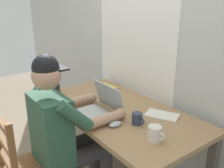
% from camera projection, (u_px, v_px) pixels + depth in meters
% --- Properties ---
extents(back_wall, '(6.00, 0.08, 2.60)m').
position_uv_depth(back_wall, '(161.00, 34.00, 2.10)').
color(back_wall, beige).
rests_on(back_wall, ground).
extents(desk, '(1.44, 0.75, 0.74)m').
position_uv_depth(desk, '(118.00, 120.00, 2.05)').
color(desk, '#9E7A51').
rests_on(desk, ground).
extents(seated_person, '(0.50, 0.60, 1.25)m').
position_uv_depth(seated_person, '(65.00, 129.00, 1.81)').
color(seated_person, '#2D5642').
rests_on(seated_person, ground).
extents(laptop, '(0.33, 0.30, 0.23)m').
position_uv_depth(laptop, '(100.00, 108.00, 1.92)').
color(laptop, '#ADAFB2').
rests_on(laptop, desk).
extents(computer_mouse, '(0.06, 0.10, 0.03)m').
position_uv_depth(computer_mouse, '(115.00, 124.00, 1.75)').
color(computer_mouse, '#ADAFB2').
rests_on(computer_mouse, desk).
extents(coffee_mug_white, '(0.12, 0.08, 0.10)m').
position_uv_depth(coffee_mug_white, '(155.00, 134.00, 1.57)').
color(coffee_mug_white, silver).
rests_on(coffee_mug_white, desk).
extents(coffee_mug_dark, '(0.12, 0.08, 0.09)m').
position_uv_depth(coffee_mug_dark, '(56.00, 90.00, 2.31)').
color(coffee_mug_dark, black).
rests_on(coffee_mug_dark, desk).
extents(coffee_mug_spare, '(0.11, 0.07, 0.09)m').
position_uv_depth(coffee_mug_spare, '(137.00, 119.00, 1.77)').
color(coffee_mug_spare, '#2D384C').
rests_on(coffee_mug_spare, desk).
extents(book_stack_main, '(0.20, 0.14, 0.04)m').
position_uv_depth(book_stack_main, '(107.00, 88.00, 2.43)').
color(book_stack_main, '#2D5B9E').
rests_on(book_stack_main, desk).
extents(paper_pile_near_laptop, '(0.28, 0.24, 0.01)m').
position_uv_depth(paper_pile_near_laptop, '(162.00, 115.00, 1.91)').
color(paper_pile_near_laptop, silver).
rests_on(paper_pile_near_laptop, desk).
extents(landscape_photo_print, '(0.15, 0.11, 0.00)m').
position_uv_depth(landscape_photo_print, '(170.00, 118.00, 1.88)').
color(landscape_photo_print, '#C63D33').
rests_on(landscape_photo_print, desk).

